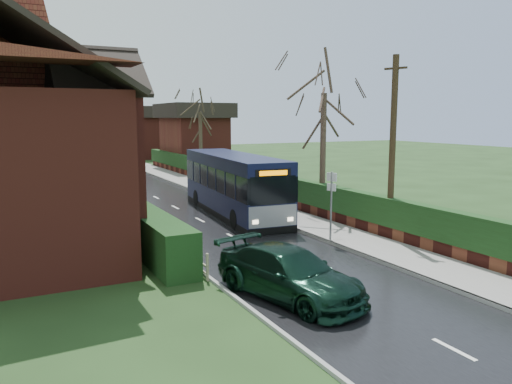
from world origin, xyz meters
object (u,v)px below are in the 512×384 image
car_green (289,273)px  bus_stop_sign (331,196)px  car_silver (124,198)px  telegraph_pole (392,148)px  brick_house (1,138)px  bus (234,185)px

car_green → bus_stop_sign: (4.80, 4.68, 1.24)m
car_silver → telegraph_pole: size_ratio=0.53×
telegraph_pole → car_silver: bearing=106.2°
car_silver → bus_stop_sign: size_ratio=1.38×
car_silver → telegraph_pole: bearing=-53.3°
car_green → telegraph_pole: bearing=14.6°
brick_house → car_silver: 8.99m
bus → car_silver: bus is taller
bus_stop_sign → brick_house: bearing=132.3°
bus → telegraph_pole: size_ratio=1.40×
bus → bus_stop_sign: bus is taller
car_green → bus_stop_sign: 6.81m
bus_stop_sign → telegraph_pole: size_ratio=0.39×
car_silver → brick_house: bearing=-135.7°
car_green → bus_stop_sign: size_ratio=1.68×
brick_house → car_silver: size_ratio=3.56×
brick_house → telegraph_pole: size_ratio=1.90×
brick_house → car_green: brick_house is taller
brick_house → bus_stop_sign: bearing=-25.0°
brick_house → telegraph_pole: 15.80m
car_green → bus_stop_sign: bearing=30.1°
brick_house → bus: size_ratio=1.36×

